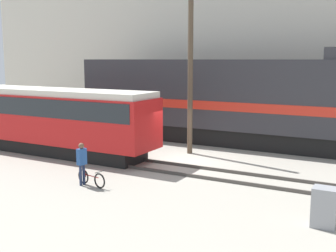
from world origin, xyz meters
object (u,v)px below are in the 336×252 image
object	(u,v)px
freight_locomotive	(222,100)
streetcar	(54,117)
signal_box	(324,207)
person	(82,160)
utility_pole_left	(190,75)
bicycle	(91,178)

from	to	relation	value
freight_locomotive	streetcar	size ratio (longest dim) A/B	1.53
signal_box	streetcar	bearing A→B (deg)	165.60
signal_box	person	bearing A→B (deg)	-178.83
freight_locomotive	person	bearing A→B (deg)	-98.71
utility_pole_left	streetcar	bearing A→B (deg)	-151.20
bicycle	signal_box	size ratio (longest dim) A/B	1.29
streetcar	utility_pole_left	xyz separation A→B (m)	(6.23, 3.43, 2.19)
freight_locomotive	person	distance (m)	10.89
streetcar	person	world-z (taller)	streetcar
streetcar	bicycle	distance (m)	6.76
utility_pole_left	bicycle	bearing A→B (deg)	-96.60
bicycle	person	size ratio (longest dim) A/B	0.91
streetcar	person	distance (m)	6.36
person	bicycle	bearing A→B (deg)	11.35
streetcar	person	size ratio (longest dim) A/B	6.85
streetcar	person	bearing A→B (deg)	-37.11
streetcar	person	xyz separation A→B (m)	(5.02, -3.80, -0.92)
freight_locomotive	streetcar	bearing A→B (deg)	-134.13
signal_box	freight_locomotive	bearing A→B (deg)	125.32
bicycle	utility_pole_left	world-z (taller)	utility_pole_left
bicycle	utility_pole_left	bearing A→B (deg)	83.40
person	streetcar	bearing A→B (deg)	142.89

